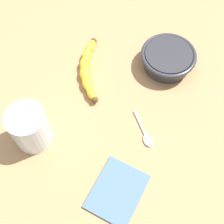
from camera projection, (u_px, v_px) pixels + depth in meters
wooden_tabletop at (83, 92)px, 89.45cm from camera, size 120.00×120.00×3.00cm
banana at (87, 69)px, 89.52cm from camera, size 21.02×10.50×3.15cm
smoothie_glass at (30, 128)px, 76.26cm from camera, size 9.57×9.57×11.66cm
ceramic_bowl at (168, 58)px, 89.43cm from camera, size 15.95×15.95×5.22cm
teaspoon at (147, 138)px, 80.55cm from camera, size 9.44×8.40×0.80cm
folded_napkin at (117, 191)px, 74.16cm from camera, size 15.55×13.02×0.60cm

